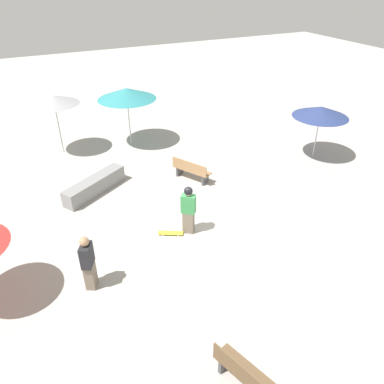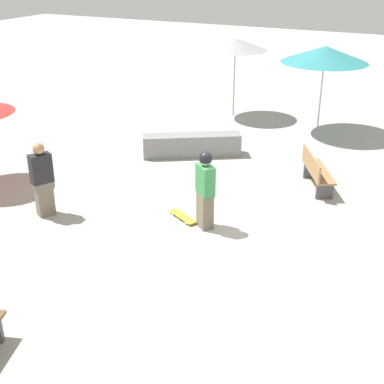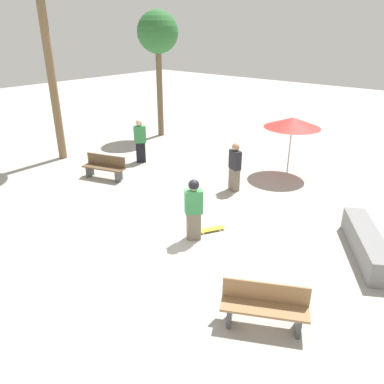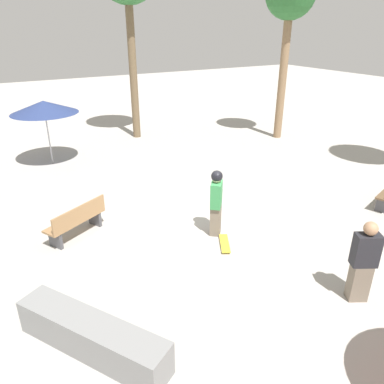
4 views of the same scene
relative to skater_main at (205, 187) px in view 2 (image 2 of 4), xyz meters
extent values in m
plane|color=#ADA8A0|center=(-0.31, 0.03, -0.90)|extent=(60.00, 60.00, 0.00)
cube|color=#726656|center=(0.00, 0.00, -0.52)|extent=(0.42, 0.41, 0.76)
cube|color=#388C4C|center=(0.00, 0.00, 0.17)|extent=(0.50, 0.47, 0.62)
sphere|color=beige|center=(0.00, 0.00, 0.60)|extent=(0.25, 0.25, 0.25)
sphere|color=black|center=(0.00, 0.00, 0.63)|extent=(0.28, 0.28, 0.28)
cube|color=gold|center=(0.58, -0.11, -0.84)|extent=(0.80, 0.56, 0.02)
cylinder|color=silver|center=(0.84, -0.16, -0.87)|extent=(0.06, 0.05, 0.05)
cylinder|color=silver|center=(0.76, -0.31, -0.87)|extent=(0.06, 0.05, 0.05)
cylinder|color=silver|center=(0.40, 0.08, -0.87)|extent=(0.06, 0.05, 0.05)
cylinder|color=silver|center=(0.32, -0.07, -0.87)|extent=(0.06, 0.05, 0.05)
cube|color=gray|center=(2.12, -3.69, -0.60)|extent=(2.60, 1.89, 0.61)
cube|color=#47474C|center=(-1.31, -3.57, -0.70)|extent=(0.39, 0.26, 0.40)
cube|color=#47474C|center=(-1.90, -2.47, -0.70)|extent=(0.39, 0.26, 0.40)
cube|color=#9E754C|center=(-1.61, -3.02, -0.48)|extent=(1.15, 1.62, 0.05)
cube|color=#9E754C|center=(-1.43, -2.93, -0.25)|extent=(0.80, 1.43, 0.40)
cylinder|color=#B7B7BC|center=(-0.50, -7.43, 0.34)|extent=(0.05, 0.05, 2.48)
cone|color=teal|center=(-0.50, -7.43, 1.51)|extent=(2.64, 2.64, 0.49)
cylinder|color=#B7B7BC|center=(2.58, -7.90, 0.34)|extent=(0.05, 0.05, 2.49)
cone|color=#99999E|center=(2.58, -7.90, 1.53)|extent=(2.14, 2.14, 0.39)
cube|color=#726656|center=(3.35, 1.01, -0.52)|extent=(0.39, 0.43, 0.77)
cube|color=#232328|center=(3.35, 1.01, 0.18)|extent=(0.43, 0.52, 0.63)
sphere|color=tan|center=(3.35, 1.01, 0.63)|extent=(0.25, 0.25, 0.25)
camera|label=1|loc=(4.11, 8.69, 6.55)|focal=35.00mm
camera|label=2|loc=(-4.11, 8.97, 4.40)|focal=50.00mm
camera|label=3|loc=(-6.56, -5.47, 4.23)|focal=35.00mm
camera|label=4|loc=(6.73, -4.50, 3.90)|focal=35.00mm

